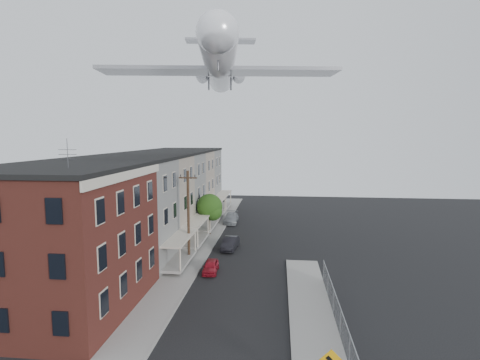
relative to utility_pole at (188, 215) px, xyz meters
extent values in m
cube|color=gray|center=(0.10, 6.00, -4.61)|extent=(3.00, 62.00, 0.12)
cube|color=gray|center=(11.10, -12.00, -4.61)|extent=(3.00, 26.00, 0.12)
cube|color=gray|center=(1.55, 6.00, -4.60)|extent=(0.15, 62.00, 0.14)
cube|color=gray|center=(9.65, -12.00, -4.60)|extent=(0.15, 26.00, 0.14)
cube|color=black|center=(-6.40, -11.00, 0.33)|extent=(10.00, 12.00, 10.00)
cube|color=black|center=(-6.40, -11.00, 5.48)|extent=(10.30, 12.30, 0.30)
cube|color=beige|center=(-1.32, -11.00, 5.03)|extent=(0.16, 12.20, 0.60)
cylinder|color=#515156|center=(-4.40, -13.00, 6.48)|extent=(0.04, 0.04, 2.00)
cube|color=#5F5F5D|center=(-6.40, -1.50, 0.33)|extent=(10.00, 7.00, 10.00)
cube|color=black|center=(-6.40, -1.50, 5.48)|extent=(10.25, 7.00, 0.30)
cube|color=gray|center=(-0.50, -1.50, -4.12)|extent=(1.80, 6.40, 0.25)
cube|color=beige|center=(-0.50, -1.50, -1.92)|extent=(1.90, 6.50, 0.15)
cube|color=#73685B|center=(-6.40, 5.50, 0.33)|extent=(10.00, 7.00, 10.00)
cube|color=black|center=(-6.40, 5.50, 5.48)|extent=(10.25, 7.00, 0.30)
cube|color=gray|center=(-0.50, 5.50, -4.12)|extent=(1.80, 6.40, 0.25)
cube|color=beige|center=(-0.50, 5.50, -1.92)|extent=(1.90, 6.50, 0.15)
cube|color=#5F5F5D|center=(-6.40, 12.50, 0.33)|extent=(10.00, 7.00, 10.00)
cube|color=black|center=(-6.40, 12.50, 5.48)|extent=(10.25, 7.00, 0.30)
cube|color=gray|center=(-0.50, 12.50, -4.12)|extent=(1.80, 6.40, 0.25)
cube|color=beige|center=(-0.50, 12.50, -1.92)|extent=(1.90, 6.50, 0.15)
cube|color=#73685B|center=(-6.40, 19.50, 0.33)|extent=(10.00, 7.00, 10.00)
cube|color=black|center=(-6.40, 19.50, 5.48)|extent=(10.25, 7.00, 0.30)
cube|color=gray|center=(-0.50, 19.50, -4.12)|extent=(1.80, 6.40, 0.25)
cube|color=beige|center=(-0.50, 19.50, -1.92)|extent=(1.90, 6.50, 0.15)
cube|color=#5F5F5D|center=(-6.40, 26.50, 0.33)|extent=(10.00, 7.00, 10.00)
cube|color=black|center=(-6.40, 26.50, 5.48)|extent=(10.25, 7.00, 0.30)
cube|color=gray|center=(-0.50, 26.50, -4.12)|extent=(1.80, 6.40, 0.25)
cube|color=beige|center=(-0.50, 26.50, -1.92)|extent=(1.90, 6.50, 0.15)
cylinder|color=gray|center=(12.60, -16.00, -3.72)|extent=(0.06, 0.06, 1.90)
cylinder|color=gray|center=(12.60, -13.00, -3.72)|extent=(0.06, 0.06, 1.90)
cylinder|color=gray|center=(12.60, -10.00, -3.72)|extent=(0.06, 0.06, 1.90)
cylinder|color=gray|center=(12.60, -7.00, -3.72)|extent=(0.06, 0.06, 1.90)
cylinder|color=gray|center=(12.60, -4.00, -3.72)|extent=(0.06, 0.06, 1.90)
cube|color=gray|center=(12.60, -13.00, -2.82)|extent=(0.04, 18.00, 0.04)
cube|color=gray|center=(12.60, -13.00, -3.72)|extent=(0.02, 18.00, 1.80)
cylinder|color=black|center=(0.00, 0.00, -0.17)|extent=(0.26, 0.26, 9.00)
cube|color=black|center=(0.00, 0.00, 3.63)|extent=(1.80, 0.12, 0.12)
cylinder|color=black|center=(-0.70, 0.00, 3.83)|extent=(0.08, 0.08, 0.25)
cylinder|color=black|center=(0.70, 0.00, 3.83)|extent=(0.08, 0.08, 0.25)
cylinder|color=black|center=(0.20, 10.00, -3.47)|extent=(0.24, 0.24, 2.40)
sphere|color=#1C3D10|center=(0.20, 10.00, -1.07)|extent=(3.20, 3.20, 3.20)
sphere|color=#1C3D10|center=(0.70, 9.70, -1.63)|extent=(2.24, 2.24, 2.24)
imported|color=maroon|center=(2.69, -2.82, -4.13)|extent=(1.45, 3.27, 1.09)
imported|color=black|center=(3.51, 4.33, -4.01)|extent=(1.73, 4.14, 1.33)
imported|color=gray|center=(2.00, 16.84, -3.99)|extent=(2.00, 4.76, 1.37)
cylinder|color=white|center=(2.43, 4.69, 15.15)|extent=(6.61, 24.05, 3.18)
sphere|color=white|center=(4.16, -7.11, 15.15)|extent=(3.18, 3.18, 3.18)
cone|color=white|center=(0.70, 16.48, 15.15)|extent=(3.58, 3.41, 3.18)
cube|color=#939399|center=(2.65, 3.21, 14.15)|extent=(24.20, 7.59, 0.35)
cylinder|color=#939399|center=(-1.16, 12.70, 15.35)|extent=(2.15, 4.16, 1.59)
cylinder|color=#939399|center=(3.56, 13.39, 15.35)|extent=(2.15, 4.16, 1.59)
cube|color=white|center=(0.77, 15.99, 17.93)|extent=(0.79, 3.77, 5.56)
cube|color=#939399|center=(0.62, 16.98, 20.51)|extent=(9.71, 3.93, 0.25)
cylinder|color=#515156|center=(3.87, -5.14, 13.36)|extent=(0.16, 0.16, 1.19)
camera|label=1|loc=(8.77, -35.11, 7.59)|focal=28.00mm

